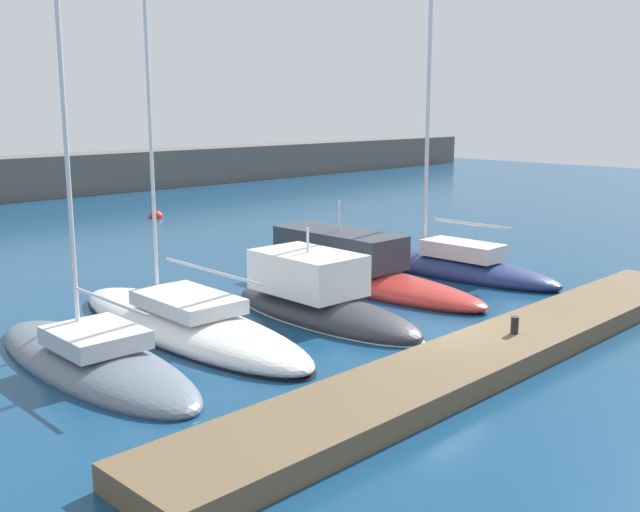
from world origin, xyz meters
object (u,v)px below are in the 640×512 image
at_px(dock_bollard, 515,325).
at_px(sailboat_navy_fifth, 451,264).
at_px(sailboat_white_second, 185,322).
at_px(mooring_buoy_red, 156,218).
at_px(sailboat_slate_nearest, 92,359).
at_px(motorboat_charcoal_third, 318,300).
at_px(motorboat_red_fourth, 353,270).

bearing_deg(dock_bollard, sailboat_navy_fifth, 44.97).
distance_m(sailboat_white_second, mooring_buoy_red, 22.33).
xyz_separation_m(sailboat_slate_nearest, dock_bollard, (8.14, -6.68, 0.54)).
xyz_separation_m(mooring_buoy_red, dock_bollard, (-6.67, -26.59, 0.73)).
relative_size(sailboat_slate_nearest, dock_bollard, 36.85).
relative_size(sailboat_white_second, mooring_buoy_red, 27.30).
relative_size(sailboat_slate_nearest, motorboat_charcoal_third, 2.14).
bearing_deg(mooring_buoy_red, sailboat_navy_fifth, -90.24).
bearing_deg(mooring_buoy_red, motorboat_red_fourth, -102.11).
bearing_deg(sailboat_navy_fifth, motorboat_charcoal_third, 94.09).
bearing_deg(sailboat_white_second, dock_bollard, -144.46).
bearing_deg(sailboat_slate_nearest, mooring_buoy_red, -34.85).
bearing_deg(sailboat_slate_nearest, sailboat_white_second, -74.74).
distance_m(sailboat_white_second, sailboat_navy_fifth, 11.48).
xyz_separation_m(sailboat_slate_nearest, motorboat_red_fourth, (10.83, 1.32, 0.32)).
xyz_separation_m(sailboat_white_second, motorboat_charcoal_third, (3.71, -1.55, 0.22)).
bearing_deg(motorboat_red_fourth, sailboat_white_second, 95.53).
distance_m(sailboat_slate_nearest, dock_bollard, 10.55).
height_order(sailboat_slate_nearest, dock_bollard, sailboat_slate_nearest).
bearing_deg(motorboat_charcoal_third, sailboat_white_second, 69.52).
height_order(motorboat_red_fourth, mooring_buoy_red, motorboat_red_fourth).
xyz_separation_m(sailboat_slate_nearest, motorboat_charcoal_third, (7.00, -0.77, 0.30)).
height_order(sailboat_navy_fifth, dock_bollard, sailboat_navy_fifth).
height_order(sailboat_white_second, dock_bollard, sailboat_white_second).
relative_size(sailboat_navy_fifth, mooring_buoy_red, 18.47).
bearing_deg(sailboat_white_second, mooring_buoy_red, -28.59).
bearing_deg(mooring_buoy_red, sailboat_slate_nearest, -126.65).
distance_m(sailboat_white_second, motorboat_charcoal_third, 4.03).
distance_m(motorboat_red_fourth, dock_bollard, 8.45).
bearing_deg(motorboat_charcoal_third, sailboat_slate_nearest, 85.96).
xyz_separation_m(sailboat_white_second, sailboat_navy_fifth, (11.45, -0.89, 0.07)).
bearing_deg(dock_bollard, motorboat_red_fourth, 71.46).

